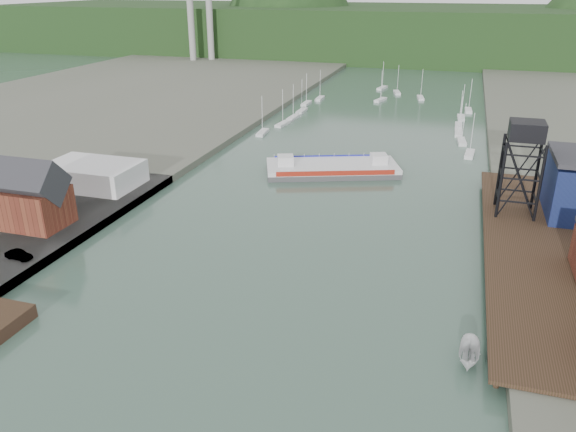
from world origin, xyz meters
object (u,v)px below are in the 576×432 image
Objects in this scene: harbor_building at (28,200)px; chain_ferry at (332,168)px; motorboat at (469,354)px; lift_tower at (526,136)px.

harbor_building reaches higher than chain_ferry.
chain_ferry is at bearing 118.70° from motorboat.
motorboat is (-6.81, -42.70, -14.49)m from lift_tower.
harbor_building is at bearing 170.96° from motorboat.
motorboat is (70.19, -14.70, -4.93)m from harbor_building.
harbor_building is 2.04× the size of motorboat.
harbor_building is at bearing -160.02° from lift_tower.
chain_ferry is at bearing 48.70° from harbor_building.
motorboat is at bearing -84.47° from chain_ferry.
lift_tower is (77.00, 28.00, 9.56)m from harbor_building.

